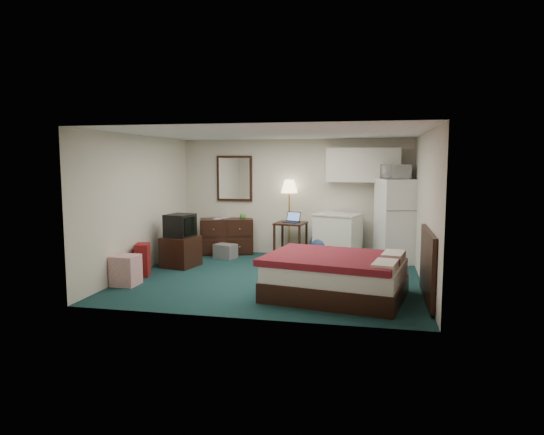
% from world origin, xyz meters
% --- Properties ---
extents(floor, '(5.00, 4.50, 0.01)m').
position_xyz_m(floor, '(0.00, 0.00, 0.00)').
color(floor, '#0D2E32').
rests_on(floor, ground).
extents(ceiling, '(5.00, 4.50, 0.01)m').
position_xyz_m(ceiling, '(0.00, 0.00, 2.50)').
color(ceiling, beige).
rests_on(ceiling, walls).
extents(walls, '(5.01, 4.51, 2.50)m').
position_xyz_m(walls, '(0.00, 0.00, 1.25)').
color(walls, beige).
rests_on(walls, floor).
extents(mirror, '(0.80, 0.06, 1.00)m').
position_xyz_m(mirror, '(-1.35, 2.22, 1.65)').
color(mirror, white).
rests_on(mirror, walls).
extents(upper_cabinets, '(1.50, 0.35, 0.70)m').
position_xyz_m(upper_cabinets, '(1.45, 2.08, 1.95)').
color(upper_cabinets, silver).
rests_on(upper_cabinets, walls).
extents(headboard, '(0.06, 1.56, 1.00)m').
position_xyz_m(headboard, '(2.46, -0.99, 0.55)').
color(headboard, black).
rests_on(headboard, walls).
extents(dresser, '(1.24, 0.85, 0.78)m').
position_xyz_m(dresser, '(-1.47, 1.96, 0.39)').
color(dresser, black).
rests_on(dresser, floor).
extents(floor_lamp, '(0.42, 0.42, 1.63)m').
position_xyz_m(floor_lamp, '(-0.09, 2.05, 0.82)').
color(floor_lamp, '#C88B42').
rests_on(floor_lamp, floor).
extents(desk, '(0.67, 0.67, 0.76)m').
position_xyz_m(desk, '(-0.01, 1.77, 0.38)').
color(desk, black).
rests_on(desk, floor).
extents(exercise_ball, '(0.68, 0.68, 0.59)m').
position_xyz_m(exercise_ball, '(0.68, 1.81, 0.30)').
color(exercise_ball, navy).
rests_on(exercise_ball, floor).
extents(kitchen_counter, '(1.01, 0.89, 0.93)m').
position_xyz_m(kitchen_counter, '(0.97, 1.79, 0.46)').
color(kitchen_counter, silver).
rests_on(kitchen_counter, floor).
extents(fridge, '(0.88, 0.88, 1.68)m').
position_xyz_m(fridge, '(2.13, 1.76, 0.84)').
color(fridge, white).
rests_on(fridge, floor).
extents(bed, '(2.20, 1.86, 0.62)m').
position_xyz_m(bed, '(1.16, -0.99, 0.31)').
color(bed, maroon).
rests_on(bed, floor).
extents(tv_stand, '(0.70, 0.74, 0.58)m').
position_xyz_m(tv_stand, '(-1.95, 0.53, 0.29)').
color(tv_stand, black).
rests_on(tv_stand, floor).
extents(suitcase, '(0.32, 0.41, 0.58)m').
position_xyz_m(suitcase, '(-2.31, -0.33, 0.29)').
color(suitcase, '#720E05').
rests_on(suitcase, floor).
extents(retail_box, '(0.40, 0.40, 0.50)m').
position_xyz_m(retail_box, '(-2.28, -1.00, 0.25)').
color(retail_box, silver).
rests_on(retail_box, floor).
extents(file_bin, '(0.51, 0.44, 0.30)m').
position_xyz_m(file_bin, '(-1.34, 1.47, 0.15)').
color(file_bin, slate).
rests_on(file_bin, floor).
extents(cardboard_box_a, '(0.28, 0.25, 0.21)m').
position_xyz_m(cardboard_box_a, '(-0.10, 1.22, 0.10)').
color(cardboard_box_a, '#87674E').
rests_on(cardboard_box_a, floor).
extents(cardboard_box_b, '(0.26, 0.29, 0.23)m').
position_xyz_m(cardboard_box_b, '(0.23, 1.63, 0.12)').
color(cardboard_box_b, '#87674E').
rests_on(cardboard_box_b, floor).
extents(laptop, '(0.38, 0.34, 0.21)m').
position_xyz_m(laptop, '(0.01, 1.74, 0.87)').
color(laptop, black).
rests_on(laptop, desk).
extents(crt_tv, '(0.56, 0.59, 0.44)m').
position_xyz_m(crt_tv, '(-1.96, 0.55, 0.80)').
color(crt_tv, black).
rests_on(crt_tv, tv_stand).
extents(microwave, '(0.59, 0.44, 0.36)m').
position_xyz_m(microwave, '(2.09, 1.77, 1.86)').
color(microwave, white).
rests_on(microwave, fridge).
extents(book_a, '(0.17, 0.03, 0.23)m').
position_xyz_m(book_a, '(-1.70, 1.86, 0.89)').
color(book_a, '#87674E').
rests_on(book_a, dresser).
extents(book_b, '(0.14, 0.10, 0.21)m').
position_xyz_m(book_b, '(-1.59, 2.05, 0.88)').
color(book_b, '#87674E').
rests_on(book_b, dresser).
extents(mug, '(0.16, 0.14, 0.13)m').
position_xyz_m(mug, '(-1.11, 2.02, 0.84)').
color(mug, green).
rests_on(mug, dresser).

